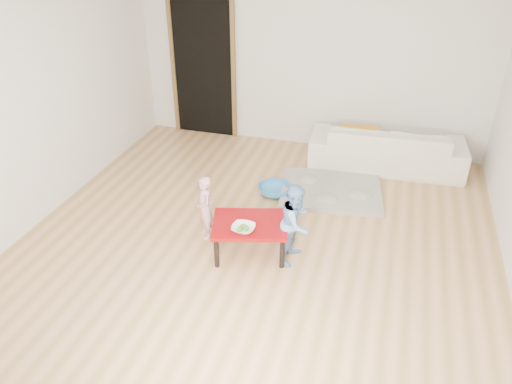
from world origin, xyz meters
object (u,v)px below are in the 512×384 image
at_px(sofa, 387,147).
at_px(red_table, 250,238).
at_px(basin, 274,190).
at_px(child_blue, 296,223).
at_px(child_pink, 205,208).
at_px(bowl, 243,228).

bearing_deg(sofa, red_table, 59.84).
height_order(sofa, basin, sofa).
distance_m(sofa, red_table, 2.69).
bearing_deg(child_blue, child_pink, 96.09).
bearing_deg(child_blue, basin, 35.76).
xyz_separation_m(child_blue, basin, (-0.52, 1.17, -0.36)).
height_order(bowl, basin, bowl).
height_order(red_table, child_blue, child_blue).
xyz_separation_m(bowl, child_pink, (-0.53, 0.31, -0.04)).
relative_size(bowl, basin, 0.56).
distance_m(child_pink, child_blue, 1.02).
bearing_deg(bowl, red_table, 83.04).
distance_m(red_table, child_pink, 0.60).
height_order(red_table, basin, red_table).
bearing_deg(basin, child_blue, -66.08).
relative_size(red_table, child_pink, 1.04).
relative_size(child_pink, basin, 1.77).
relative_size(sofa, red_table, 2.73).
relative_size(red_table, bowl, 3.27).
xyz_separation_m(red_table, bowl, (-0.02, -0.15, 0.22)).
xyz_separation_m(bowl, child_blue, (0.48, 0.21, 0.02)).
relative_size(sofa, basin, 5.04).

